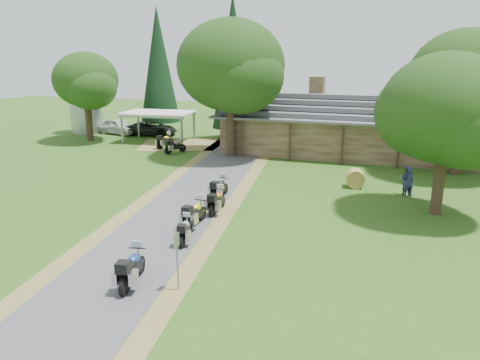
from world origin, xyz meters
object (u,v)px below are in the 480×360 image
(motorcycle_row_a, at_px, (132,266))
(motorcycle_carport_a, at_px, (165,140))
(carport, at_px, (159,127))
(motorcycle_row_d, at_px, (217,200))
(car_white_sedan, at_px, (118,124))
(motorcycle_row_c, at_px, (195,212))
(motorcycle_carport_b, at_px, (175,145))
(motorcycle_row_e, at_px, (220,187))
(hay_bale, at_px, (355,178))
(lodge, at_px, (350,124))
(car_dark_suv, at_px, (151,125))
(silo, at_px, (85,101))
(motorcycle_row_b, at_px, (185,229))

(motorcycle_row_a, xyz_separation_m, motorcycle_carport_a, (-10.86, 23.12, -0.03))
(carport, relative_size, motorcycle_row_d, 3.26)
(car_white_sedan, height_order, motorcycle_row_d, car_white_sedan)
(car_white_sedan, bearing_deg, motorcycle_row_d, -122.91)
(motorcycle_row_c, relative_size, motorcycle_carport_b, 1.08)
(motorcycle_row_d, relative_size, motorcycle_row_e, 1.02)
(car_white_sedan, height_order, motorcycle_carport_a, car_white_sedan)
(motorcycle_row_a, distance_m, hay_bale, 16.88)
(lodge, bearing_deg, carport, -178.80)
(motorcycle_row_a, bearing_deg, motorcycle_row_c, -8.61)
(car_dark_suv, bearing_deg, motorcycle_carport_b, -144.04)
(silo, relative_size, motorcycle_row_a, 3.18)
(car_white_sedan, relative_size, motorcycle_row_b, 3.46)
(silo, height_order, motorcycle_carport_a, silo)
(silo, xyz_separation_m, motorcycle_row_c, (22.18, -21.70, -2.59))
(hay_bale, bearing_deg, motorcycle_row_d, -131.44)
(motorcycle_carport_a, bearing_deg, car_white_sedan, 68.56)
(car_white_sedan, bearing_deg, silo, 107.42)
(car_dark_suv, xyz_separation_m, hay_bale, (21.57, -12.88, -0.50))
(carport, height_order, motorcycle_carport_a, carport)
(lodge, bearing_deg, motorcycle_carport_b, -160.30)
(motorcycle_row_a, bearing_deg, motorcycle_carport_b, 11.21)
(motorcycle_row_d, bearing_deg, carport, 33.65)
(motorcycle_row_c, bearing_deg, carport, 33.48)
(lodge, bearing_deg, motorcycle_row_d, -105.02)
(carport, relative_size, motorcycle_row_a, 3.10)
(motorcycle_row_e, bearing_deg, motorcycle_row_c, -172.00)
(car_white_sedan, bearing_deg, motorcycle_row_b, -128.19)
(lodge, height_order, car_dark_suv, lodge)
(carport, distance_m, hay_bale, 21.79)
(motorcycle_row_b, xyz_separation_m, motorcycle_carport_a, (-10.94, 18.92, 0.08))
(silo, distance_m, motorcycle_row_c, 31.14)
(carport, xyz_separation_m, hay_bale, (19.23, -10.22, -0.83))
(car_white_sedan, relative_size, hay_bale, 5.35)
(carport, height_order, motorcycle_row_a, carport)
(lodge, distance_m, motorcycle_row_d, 18.53)
(motorcycle_row_e, bearing_deg, motorcycle_row_b, -170.41)
(lodge, relative_size, car_dark_suv, 3.83)
(motorcycle_row_b, bearing_deg, motorcycle_carport_a, 15.23)
(motorcycle_carport_a, xyz_separation_m, hay_bale, (17.17, -7.47, -0.11))
(lodge, relative_size, motorcycle_row_a, 10.32)
(motorcycle_carport_a, bearing_deg, hay_bale, -102.99)
(motorcycle_row_d, relative_size, motorcycle_carport_b, 1.03)
(lodge, xyz_separation_m, hay_bale, (1.60, -10.59, -1.88))
(motorcycle_row_d, bearing_deg, motorcycle_row_c, 170.84)
(silo, height_order, motorcycle_row_a, silo)
(car_dark_suv, height_order, hay_bale, car_dark_suv)
(carport, relative_size, motorcycle_carport_b, 3.37)
(motorcycle_row_d, xyz_separation_m, hay_bale, (6.38, 7.23, -0.11))
(car_dark_suv, xyz_separation_m, motorcycle_row_e, (14.42, -17.79, -0.40))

